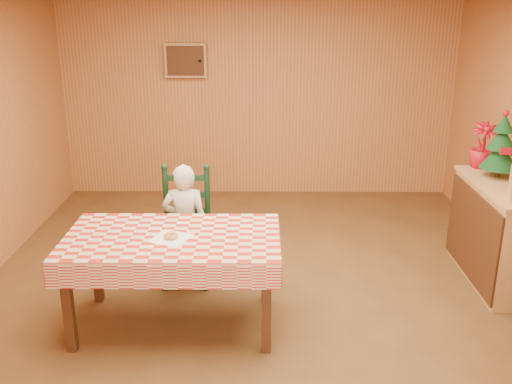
% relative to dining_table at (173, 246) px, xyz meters
% --- Properties ---
extents(ground, '(6.00, 6.00, 0.00)m').
position_rel_dining_table_xyz_m(ground, '(0.64, 0.31, -0.69)').
color(ground, brown).
rests_on(ground, ground).
extents(cabin_walls, '(5.10, 6.05, 2.65)m').
position_rel_dining_table_xyz_m(cabin_walls, '(0.63, 0.84, 1.14)').
color(cabin_walls, '#BD7B44').
rests_on(cabin_walls, ground).
extents(dining_table, '(1.66, 0.96, 0.77)m').
position_rel_dining_table_xyz_m(dining_table, '(0.00, 0.00, 0.00)').
color(dining_table, '#492713').
rests_on(dining_table, ground).
extents(ladder_chair, '(0.44, 0.40, 1.08)m').
position_rel_dining_table_xyz_m(ladder_chair, '(-0.00, 0.79, -0.18)').
color(ladder_chair, black).
rests_on(ladder_chair, ground).
extents(seated_child, '(0.41, 0.27, 1.12)m').
position_rel_dining_table_xyz_m(seated_child, '(0.00, 0.73, -0.13)').
color(seated_child, silver).
rests_on(seated_child, ground).
extents(napkin, '(0.34, 0.34, 0.00)m').
position_rel_dining_table_xyz_m(napkin, '(0.00, -0.05, 0.08)').
color(napkin, white).
rests_on(napkin, dining_table).
extents(donut, '(0.13, 0.13, 0.04)m').
position_rel_dining_table_xyz_m(donut, '(0.00, -0.05, 0.10)').
color(donut, '#D3864B').
rests_on(donut, napkin).
extents(shelf_unit, '(0.54, 1.24, 0.93)m').
position_rel_dining_table_xyz_m(shelf_unit, '(2.85, 0.78, -0.22)').
color(shelf_unit, tan).
rests_on(shelf_unit, ground).
extents(christmas_tree, '(0.34, 0.34, 0.62)m').
position_rel_dining_table_xyz_m(christmas_tree, '(2.86, 1.03, 0.52)').
color(christmas_tree, '#492713').
rests_on(christmas_tree, shelf_unit).
extents(flower_arrangement, '(0.26, 0.26, 0.44)m').
position_rel_dining_table_xyz_m(flower_arrangement, '(2.81, 1.33, 0.46)').
color(flower_arrangement, '#B2101F').
rests_on(flower_arrangement, shelf_unit).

